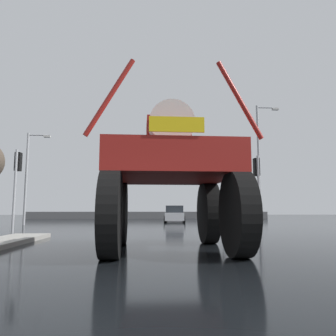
{
  "coord_description": "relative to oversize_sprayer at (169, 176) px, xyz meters",
  "views": [
    {
      "loc": [
        -0.08,
        -4.24,
        1.11
      ],
      "look_at": [
        0.6,
        7.04,
        2.54
      ],
      "focal_mm": 35.66,
      "sensor_mm": 36.0,
      "label": 1
    }
  ],
  "objects": [
    {
      "name": "traffic_signal_far_right",
      "position": [
        -4.98,
        22.35,
        0.37
      ],
      "size": [
        0.24,
        0.55,
        3.37
      ],
      "color": "#A8AAAF",
      "rests_on": "ground"
    },
    {
      "name": "oversize_sprayer",
      "position": [
        0.0,
        0.0,
        0.0
      ],
      "size": [
        4.3,
        5.59,
        4.74
      ],
      "rotation": [
        0.0,
        0.0,
        1.59
      ],
      "color": "black",
      "rests_on": "ground"
    },
    {
      "name": "traffic_signal_far_left",
      "position": [
        6.62,
        22.34,
        0.87
      ],
      "size": [
        0.24,
        0.55,
        4.05
      ],
      "color": "#A8AAAF",
      "rests_on": "ground"
    },
    {
      "name": "sedan_ahead",
      "position": [
        1.88,
        21.47,
        -1.36
      ],
      "size": [
        2.16,
        4.23,
        1.52
      ],
      "rotation": [
        0.0,
        0.0,
        1.48
      ],
      "color": "silver",
      "rests_on": "ground"
    },
    {
      "name": "roadside_barrier",
      "position": [
        -0.53,
        34.66,
        -1.63
      ],
      "size": [
        31.84,
        0.24,
        0.9
      ],
      "primitive_type": "cube",
      "color": "#59595B",
      "rests_on": "ground"
    },
    {
      "name": "traffic_signal_near_left",
      "position": [
        -6.49,
        5.73,
        0.7
      ],
      "size": [
        0.24,
        0.54,
        3.81
      ],
      "color": "#A8AAAF",
      "rests_on": "ground"
    },
    {
      "name": "ground_plane",
      "position": [
        -0.53,
        12.71,
        -2.08
      ],
      "size": [
        120.0,
        120.0,
        0.0
      ],
      "primitive_type": "plane",
      "color": "black"
    },
    {
      "name": "streetlight_far_right",
      "position": [
        8.16,
        15.79,
        3.07
      ],
      "size": [
        1.83,
        0.24,
        9.4
      ],
      "color": "#A8AAAF",
      "rests_on": "ground"
    },
    {
      "name": "traffic_signal_near_right",
      "position": [
        4.51,
        5.73,
        0.58
      ],
      "size": [
        0.24,
        0.54,
        3.64
      ],
      "color": "#A8AAAF",
      "rests_on": "ground"
    },
    {
      "name": "streetlight_far_left",
      "position": [
        -9.71,
        16.28,
        1.86
      ],
      "size": [
        1.76,
        0.24,
        7.03
      ],
      "color": "#A8AAAF",
      "rests_on": "ground"
    }
  ]
}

